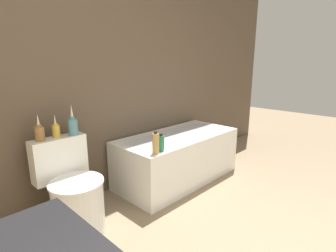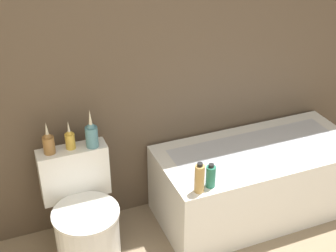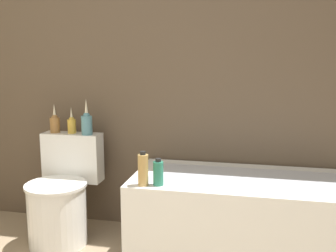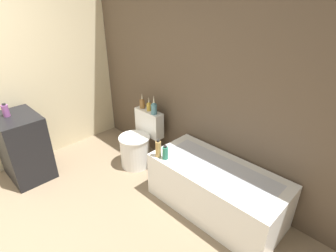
# 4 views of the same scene
# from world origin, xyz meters

# --- Properties ---
(wall_back_tiled) EXTENTS (6.40, 0.06, 2.60)m
(wall_back_tiled) POSITION_xyz_m (0.00, 2.25, 1.30)
(wall_back_tiled) COLOR brown
(wall_back_tiled) RESTS_ON ground_plane
(bathtub) EXTENTS (1.43, 0.66, 0.53)m
(bathtub) POSITION_xyz_m (0.82, 1.87, 0.27)
(bathtub) COLOR white
(bathtub) RESTS_ON ground
(toilet) EXTENTS (0.43, 0.54, 0.73)m
(toilet) POSITION_xyz_m (-0.44, 1.85, 0.30)
(toilet) COLOR white
(toilet) RESTS_ON ground
(vase_gold) EXTENTS (0.07, 0.07, 0.21)m
(vase_gold) POSITION_xyz_m (-0.57, 2.05, 0.80)
(vase_gold) COLOR olive
(vase_gold) RESTS_ON toilet
(vase_silver) EXTENTS (0.06, 0.06, 0.19)m
(vase_silver) POSITION_xyz_m (-0.44, 2.06, 0.79)
(vase_silver) COLOR gold
(vase_silver) RESTS_ON toilet
(vase_bronze) EXTENTS (0.08, 0.08, 0.26)m
(vase_bronze) POSITION_xyz_m (-0.31, 2.03, 0.81)
(vase_bronze) COLOR teal
(vase_bronze) RESTS_ON toilet
(shampoo_bottle_tall) EXTENTS (0.06, 0.06, 0.20)m
(shampoo_bottle_tall) POSITION_xyz_m (0.23, 1.60, 0.63)
(shampoo_bottle_tall) COLOR tan
(shampoo_bottle_tall) RESTS_ON bathtub
(shampoo_bottle_short) EXTENTS (0.06, 0.06, 0.16)m
(shampoo_bottle_short) POSITION_xyz_m (0.31, 1.62, 0.60)
(shampoo_bottle_short) COLOR #267259
(shampoo_bottle_short) RESTS_ON bathtub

